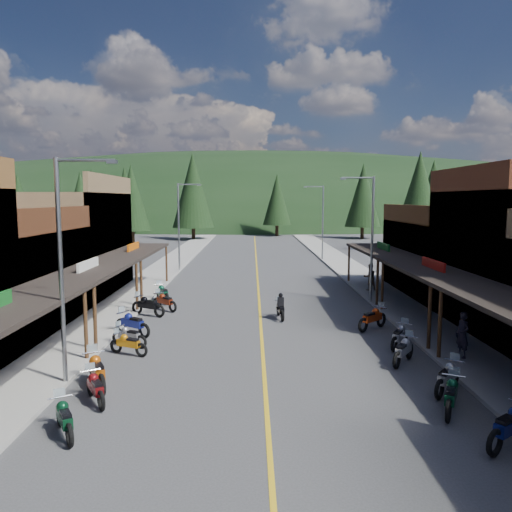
{
  "coord_description": "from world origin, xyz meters",
  "views": [
    {
      "loc": [
        -0.46,
        -23.18,
        6.59
      ],
      "look_at": [
        -0.2,
        8.21,
        3.0
      ],
      "focal_mm": 35.0,
      "sensor_mm": 36.0,
      "label": 1
    }
  ],
  "objects_px": {
    "pine_10": "(132,198)",
    "bike_east_8": "(372,317)",
    "pine_5": "(433,192)",
    "bike_east_6": "(403,349)",
    "bike_west_3": "(64,417)",
    "shop_west_3": "(60,244)",
    "pine_1": "(125,196)",
    "pine_3": "(277,200)",
    "bike_west_4": "(95,386)",
    "bike_west_10": "(165,301)",
    "streetlight_3": "(321,219)",
    "bike_west_7": "(129,335)",
    "bike_east_5": "(448,376)",
    "pine_0": "(19,200)",
    "bike_west_5": "(97,369)",
    "streetlight_2": "(370,233)",
    "streetlight_0": "(65,261)",
    "bike_east_7": "(400,335)",
    "bike_west_8": "(132,323)",
    "bike_west_11": "(163,292)",
    "pine_7": "(92,196)",
    "shop_east_3": "(455,257)",
    "pine_4": "(363,195)",
    "pine_11": "(419,194)",
    "bike_west_9": "(148,305)",
    "rider_on_bike": "(280,308)",
    "streetlight_1": "(180,223)",
    "bike_east_4": "(451,394)",
    "pedestrian_east_b": "(370,277)",
    "bike_west_6": "(128,343)",
    "bike_east_3": "(510,424)",
    "pine_9": "(431,201)",
    "pedestrian_east_a": "(462,335)"
  },
  "relations": [
    {
      "from": "pine_10",
      "to": "pine_0",
      "type": "bearing_deg",
      "value": 151.39
    },
    {
      "from": "bike_west_3",
      "to": "shop_west_3",
      "type": "bearing_deg",
      "value": 80.38
    },
    {
      "from": "pine_1",
      "to": "pine_4",
      "type": "relative_size",
      "value": 1.0
    },
    {
      "from": "bike_east_4",
      "to": "pine_11",
      "type": "bearing_deg",
      "value": 99.92
    },
    {
      "from": "streetlight_0",
      "to": "bike_east_7",
      "type": "distance_m",
      "value": 14.3
    },
    {
      "from": "streetlight_0",
      "to": "pine_0",
      "type": "xyz_separation_m",
      "value": [
        -33.05,
        68.0,
        2.02
      ]
    },
    {
      "from": "streetlight_3",
      "to": "bike_east_5",
      "type": "relative_size",
      "value": 3.8
    },
    {
      "from": "pine_3",
      "to": "bike_east_5",
      "type": "distance_m",
      "value": 73.1
    },
    {
      "from": "streetlight_1",
      "to": "bike_east_3",
      "type": "bearing_deg",
      "value": -67.71
    },
    {
      "from": "bike_west_8",
      "to": "bike_east_8",
      "type": "xyz_separation_m",
      "value": [
        11.89,
        1.05,
        -0.01
      ]
    },
    {
      "from": "shop_west_3",
      "to": "pine_4",
      "type": "bearing_deg",
      "value": 56.87
    },
    {
      "from": "bike_west_10",
      "to": "bike_west_11",
      "type": "relative_size",
      "value": 0.92
    },
    {
      "from": "pine_5",
      "to": "bike_east_6",
      "type": "bearing_deg",
      "value": -110.53
    },
    {
      "from": "shop_east_3",
      "to": "pine_7",
      "type": "relative_size",
      "value": 0.87
    },
    {
      "from": "pine_11",
      "to": "pine_4",
      "type": "bearing_deg",
      "value": 95.19
    },
    {
      "from": "bike_west_6",
      "to": "bike_west_8",
      "type": "height_order",
      "value": "bike_west_8"
    },
    {
      "from": "bike_west_11",
      "to": "bike_west_9",
      "type": "bearing_deg",
      "value": -120.73
    },
    {
      "from": "pine_0",
      "to": "bike_west_4",
      "type": "height_order",
      "value": "pine_0"
    },
    {
      "from": "bike_east_5",
      "to": "rider_on_bike",
      "type": "relative_size",
      "value": 1.04
    },
    {
      "from": "pine_11",
      "to": "bike_west_11",
      "type": "bearing_deg",
      "value": -131.34
    },
    {
      "from": "streetlight_0",
      "to": "streetlight_1",
      "type": "distance_m",
      "value": 28.0
    },
    {
      "from": "pine_1",
      "to": "bike_west_10",
      "type": "height_order",
      "value": "pine_1"
    },
    {
      "from": "bike_west_5",
      "to": "pedestrian_east_b",
      "type": "relative_size",
      "value": 1.24
    },
    {
      "from": "bike_east_6",
      "to": "pine_3",
      "type": "bearing_deg",
      "value": 127.09
    },
    {
      "from": "pine_10",
      "to": "streetlight_0",
      "type": "bearing_deg",
      "value": -78.84
    },
    {
      "from": "pine_1",
      "to": "pine_0",
      "type": "bearing_deg",
      "value": -153.43
    },
    {
      "from": "bike_west_4",
      "to": "bike_west_10",
      "type": "xyz_separation_m",
      "value": [
        -0.11,
        13.55,
        0.04
      ]
    },
    {
      "from": "pine_10",
      "to": "bike_east_8",
      "type": "relative_size",
      "value": 5.11
    },
    {
      "from": "bike_west_8",
      "to": "rider_on_bike",
      "type": "bearing_deg",
      "value": -29.5
    },
    {
      "from": "streetlight_0",
      "to": "bike_west_10",
      "type": "height_order",
      "value": "streetlight_0"
    },
    {
      "from": "pine_0",
      "to": "pine_1",
      "type": "height_order",
      "value": "pine_1"
    },
    {
      "from": "streetlight_3",
      "to": "bike_west_7",
      "type": "xyz_separation_m",
      "value": [
        -12.92,
        -31.38,
        -3.92
      ]
    },
    {
      "from": "shop_east_3",
      "to": "shop_west_3",
      "type": "bearing_deg",
      "value": -180.0
    },
    {
      "from": "bike_west_10",
      "to": "shop_east_3",
      "type": "bearing_deg",
      "value": -31.08
    },
    {
      "from": "bike_west_4",
      "to": "pine_1",
      "type": "bearing_deg",
      "value": 72.35
    },
    {
      "from": "shop_west_3",
      "to": "bike_west_5",
      "type": "bearing_deg",
      "value": -65.8
    },
    {
      "from": "streetlight_2",
      "to": "pine_0",
      "type": "xyz_separation_m",
      "value": [
        -46.95,
        54.0,
        2.02
      ]
    },
    {
      "from": "bike_west_5",
      "to": "streetlight_2",
      "type": "bearing_deg",
      "value": 20.44
    },
    {
      "from": "rider_on_bike",
      "to": "bike_west_10",
      "type": "bearing_deg",
      "value": 156.47
    },
    {
      "from": "pine_9",
      "to": "pedestrian_east_a",
      "type": "relative_size",
      "value": 5.67
    },
    {
      "from": "pine_4",
      "to": "bike_west_9",
      "type": "height_order",
      "value": "pine_4"
    },
    {
      "from": "pine_7",
      "to": "bike_west_5",
      "type": "xyz_separation_m",
      "value": [
        26.11,
        -82.27,
        -6.57
      ]
    },
    {
      "from": "pine_10",
      "to": "bike_west_4",
      "type": "height_order",
      "value": "pine_10"
    },
    {
      "from": "pine_10",
      "to": "bike_east_4",
      "type": "distance_m",
      "value": 63.36
    },
    {
      "from": "pine_0",
      "to": "bike_west_5",
      "type": "height_order",
      "value": "pine_0"
    },
    {
      "from": "bike_west_9",
      "to": "bike_east_8",
      "type": "height_order",
      "value": "bike_west_9"
    },
    {
      "from": "pine_1",
      "to": "pine_3",
      "type": "distance_m",
      "value": 28.29
    },
    {
      "from": "streetlight_2",
      "to": "bike_west_7",
      "type": "distance_m",
      "value": 16.44
    },
    {
      "from": "pine_9",
      "to": "bike_west_3",
      "type": "bearing_deg",
      "value": -118.41
    },
    {
      "from": "pine_4",
      "to": "pine_11",
      "type": "xyz_separation_m",
      "value": [
        2.0,
        -22.0,
        -0.05
      ]
    }
  ]
}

